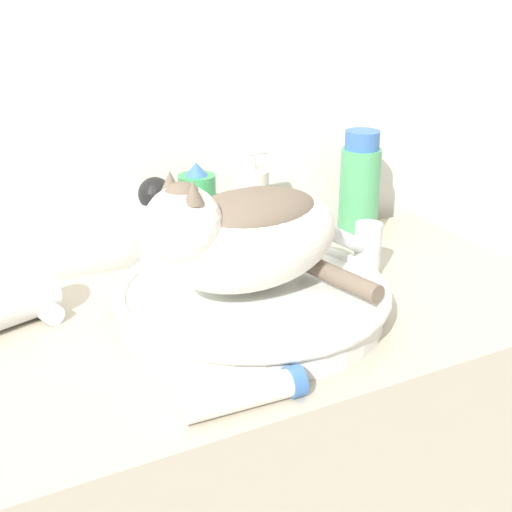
% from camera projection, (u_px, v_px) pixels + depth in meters
% --- Properties ---
extents(wall_back, '(8.00, 0.05, 2.40)m').
position_uv_depth(wall_back, '(186.00, 55.00, 1.22)').
color(wall_back, silver).
rests_on(wall_back, ground_plane).
extents(sink_basin, '(0.41, 0.41, 0.05)m').
position_uv_depth(sink_basin, '(252.00, 299.00, 1.07)').
color(sink_basin, silver).
rests_on(sink_basin, vanity_counter).
extents(cat, '(0.32, 0.25, 0.19)m').
position_uv_depth(cat, '(244.00, 233.00, 1.02)').
color(cat, silver).
rests_on(cat, sink_basin).
extents(faucet, '(0.14, 0.05, 0.13)m').
position_uv_depth(faucet, '(361.00, 247.00, 1.18)').
color(faucet, silver).
rests_on(faucet, vanity_counter).
extents(soap_pump_bottle, '(0.07, 0.07, 0.20)m').
position_uv_depth(soap_pump_bottle, '(249.00, 213.00, 1.26)').
color(soap_pump_bottle, silver).
rests_on(soap_pump_bottle, vanity_counter).
extents(mouthwash_bottle, '(0.08, 0.08, 0.21)m').
position_uv_depth(mouthwash_bottle, '(360.00, 187.00, 1.36)').
color(mouthwash_bottle, '#4CA366').
rests_on(mouthwash_bottle, vanity_counter).
extents(spray_bottle_trigger, '(0.06, 0.06, 0.19)m').
position_uv_depth(spray_bottle_trigger, '(198.00, 220.00, 1.22)').
color(spray_bottle_trigger, '#338C4C').
rests_on(spray_bottle_trigger, vanity_counter).
extents(lotion_bottle_white, '(0.06, 0.06, 0.17)m').
position_uv_depth(lotion_bottle_white, '(157.00, 228.00, 1.18)').
color(lotion_bottle_white, silver).
rests_on(lotion_bottle_white, vanity_counter).
extents(cream_tube, '(0.16, 0.05, 0.04)m').
position_uv_depth(cream_tube, '(246.00, 394.00, 0.85)').
color(cream_tube, silver).
rests_on(cream_tube, vanity_counter).
extents(hair_dryer, '(0.18, 0.13, 0.07)m').
position_uv_depth(hair_dryer, '(4.00, 305.00, 1.04)').
color(hair_dryer, silver).
rests_on(hair_dryer, vanity_counter).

